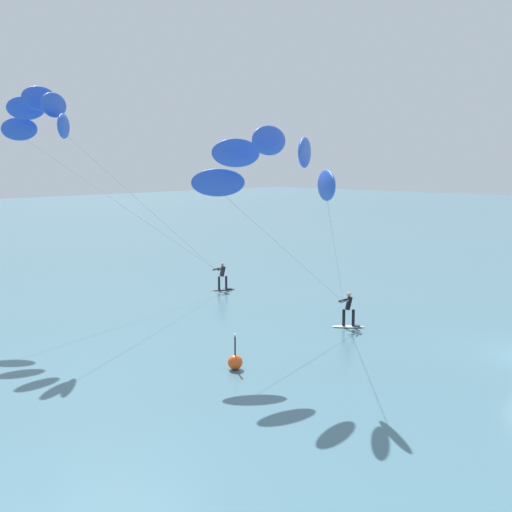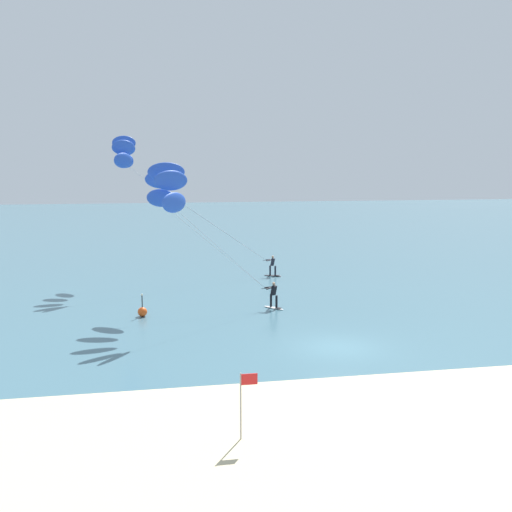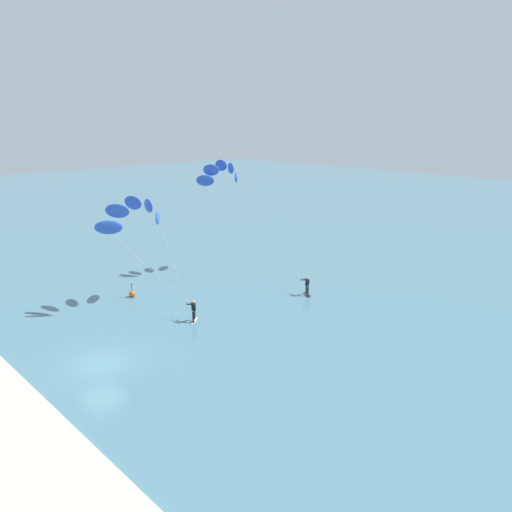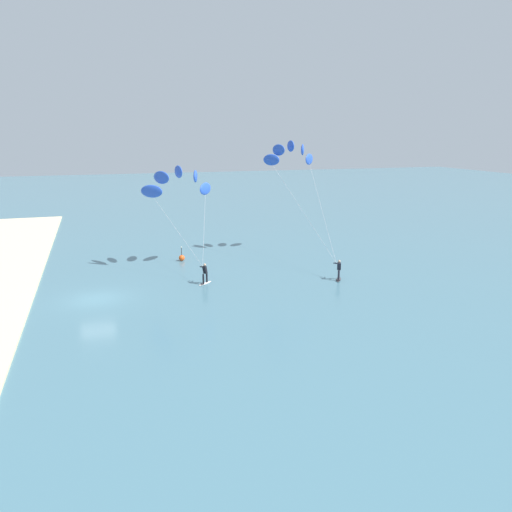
{
  "view_description": "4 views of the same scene",
  "coord_description": "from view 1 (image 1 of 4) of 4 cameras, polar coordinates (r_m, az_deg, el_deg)",
  "views": [
    {
      "loc": [
        -26.43,
        -9.01,
        7.76
      ],
      "look_at": [
        -2.2,
        13.55,
        2.95
      ],
      "focal_mm": 46.51,
      "sensor_mm": 36.0,
      "label": 1
    },
    {
      "loc": [
        -8.98,
        -26.52,
        8.76
      ],
      "look_at": [
        -2.01,
        11.18,
        2.92
      ],
      "focal_mm": 41.09,
      "sensor_mm": 36.0,
      "label": 2
    },
    {
      "loc": [
        27.32,
        -12.97,
        14.95
      ],
      "look_at": [
        -0.23,
        13.89,
        4.35
      ],
      "focal_mm": 35.01,
      "sensor_mm": 36.0,
      "label": 3
    },
    {
      "loc": [
        36.87,
        0.52,
        11.75
      ],
      "look_at": [
        1.93,
        11.62,
        2.83
      ],
      "focal_mm": 35.45,
      "sensor_mm": 36.0,
      "label": 4
    }
  ],
  "objects": [
    {
      "name": "kitesurfer_mid_water",
      "position": [
        32.61,
        -17.34,
        10.92
      ],
      "size": [
        13.06,
        5.47,
        11.08
      ],
      "color": "#333338",
      "rests_on": "ground"
    },
    {
      "name": "kitesurfer_nearshore",
      "position": [
        25.06,
        1.42,
        7.48
      ],
      "size": [
        8.37,
        6.6,
        9.03
      ],
      "color": "white",
      "rests_on": "ground"
    },
    {
      "name": "marker_buoy",
      "position": [
        25.05,
        -1.8,
        -9.07
      ],
      "size": [
        0.56,
        0.56,
        1.38
      ],
      "color": "#EA5119",
      "rests_on": "ground"
    }
  ]
}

